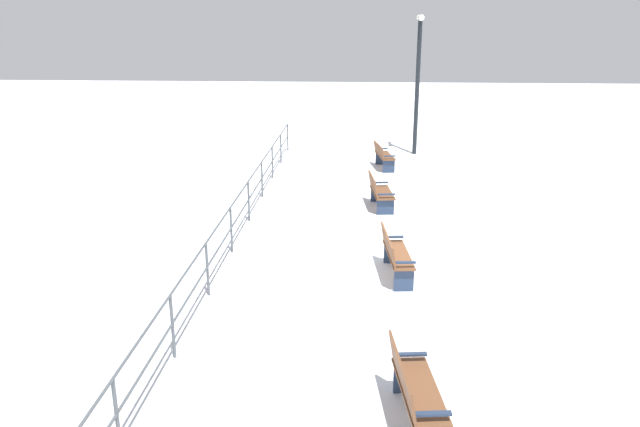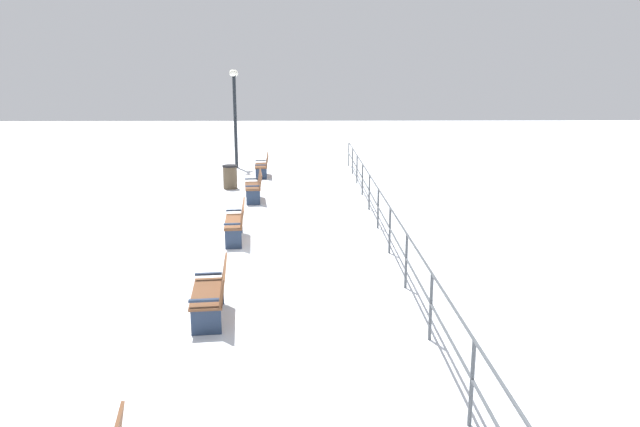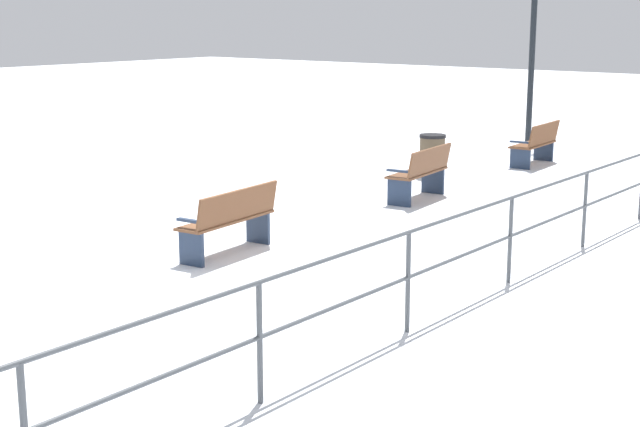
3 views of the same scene
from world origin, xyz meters
TOP-DOWN VIEW (x-y plane):
  - ground_plane at (0.00, 0.00)m, footprint 80.00×80.00m
  - bench_nearest at (0.00, -9.40)m, footprint 0.64×1.55m
  - bench_second at (-0.08, -4.70)m, footprint 0.70×1.57m
  - bench_third at (-0.07, -0.01)m, footprint 0.63×1.66m
  - lamppost_near at (1.34, -11.79)m, footprint 0.28×1.03m
  - waterfront_railing at (-3.58, 0.00)m, footprint 0.05×24.49m
  - trash_bin at (0.98, -6.80)m, footprint 0.52×0.52m

SIDE VIEW (x-z plane):
  - ground_plane at x=0.00m, z-range 0.00..0.00m
  - trash_bin at x=0.98m, z-range 0.00..0.84m
  - bench_nearest at x=0.00m, z-range 0.01..0.91m
  - bench_second at x=-0.08m, z-range 0.02..0.95m
  - bench_third at x=-0.07m, z-range 0.04..0.94m
  - waterfront_railing at x=-3.58m, z-range 0.19..1.25m
  - lamppost_near at x=1.34m, z-range 0.74..4.89m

